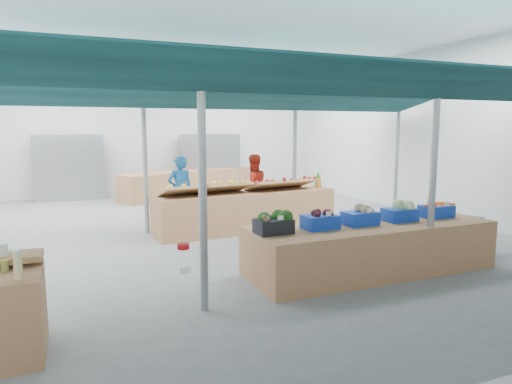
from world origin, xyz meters
The scene contains 22 objects.
floor centered at (0.00, 0.00, 0.00)m, with size 13.00×13.00×0.00m, color slate.
hall centered at (0.00, 1.44, 2.65)m, with size 13.00×13.00×13.00m.
pole_grid centered at (0.75, -1.75, 1.81)m, with size 10.00×4.60×3.00m.
awnings centered at (0.75, -1.75, 2.78)m, with size 9.50×7.08×0.30m.
back_shelving_left centered at (-2.50, 6.00, 1.00)m, with size 2.00×0.50×2.00m, color #B23F33.
back_shelving_right centered at (2.00, 6.00, 1.00)m, with size 2.00×0.50×2.00m, color #B23F33.
veg_counter centered at (1.82, -3.48, 0.38)m, with size 3.89×1.30×0.76m, color #936440.
fruit_counter centered at (1.05, -0.06, 0.43)m, with size 3.98×0.95×0.85m, color #936440.
far_counter centered at (1.09, 5.41, 0.43)m, with size 4.73×0.95×0.85m, color #936440.
crate_stack centered at (4.00, -3.29, 0.33)m, with size 0.54×0.38×0.65m, color #0F36A9.
vendor_left centered at (-0.15, 1.04, 0.80)m, with size 0.58×0.38×1.59m, color #15518D.
vendor_right centered at (1.65, 1.04, 0.80)m, with size 0.77×0.60×1.59m, color #A52214.
crate_broccoli centered at (0.14, -3.51, 0.91)m, with size 0.51×0.41×0.35m.
crate_beets centered at (0.90, -3.50, 0.89)m, with size 0.51×0.41×0.29m.
crate_celeriac centered at (1.60, -3.49, 0.90)m, with size 0.51×0.41×0.31m.
crate_cabbage centered at (2.36, -3.47, 0.91)m, with size 0.51×0.41×0.35m.
crate_carrots centered at (3.11, -3.46, 0.87)m, with size 0.51×0.41×0.29m.
sparrow centered at (-0.02, -3.65, 1.00)m, with size 0.12×0.09×0.11m.
pole_ribbon centered at (-1.48, -5.05, 1.08)m, with size 0.12×0.12×0.28m.
apple_heap_yellow centered at (0.11, -0.22, 1.02)m, with size 1.98×0.97×0.27m.
apple_heap_red centered at (1.86, -0.09, 1.02)m, with size 1.59×0.91×0.27m.
pineapple centered at (2.85, -0.02, 1.03)m, with size 0.14×0.14×0.39m.
Camera 1 is at (-2.43, -9.21, 2.21)m, focal length 32.00 mm.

